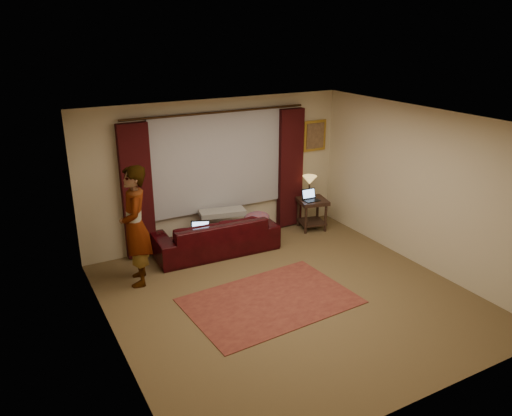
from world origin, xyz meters
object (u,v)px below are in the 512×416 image
(sofa, at_px, (215,229))
(tiffany_lamp, at_px, (309,187))
(end_table, at_px, (312,214))
(laptop_sofa, at_px, (201,230))
(laptop_table, at_px, (311,195))
(person, at_px, (135,226))

(sofa, xyz_separation_m, tiffany_lamp, (2.09, 0.19, 0.40))
(end_table, distance_m, tiffany_lamp, 0.54)
(end_table, height_order, tiffany_lamp, tiffany_lamp)
(laptop_sofa, distance_m, tiffany_lamp, 2.50)
(laptop_table, bearing_deg, tiffany_lamp, 70.78)
(end_table, xyz_separation_m, laptop_table, (-0.07, -0.06, 0.41))
(end_table, distance_m, laptop_table, 0.42)
(tiffany_lamp, height_order, laptop_table, tiffany_lamp)
(laptop_sofa, distance_m, laptop_table, 2.40)
(sofa, bearing_deg, laptop_table, -177.05)
(sofa, height_order, laptop_sofa, sofa)
(laptop_sofa, relative_size, tiffany_lamp, 0.79)
(laptop_sofa, distance_m, person, 1.24)
(tiffany_lamp, bearing_deg, laptop_table, -110.82)
(sofa, height_order, laptop_table, sofa)
(person, bearing_deg, laptop_sofa, 115.98)
(laptop_table, height_order, person, person)
(laptop_sofa, bearing_deg, end_table, 27.15)
(tiffany_lamp, height_order, person, person)
(end_table, bearing_deg, laptop_table, -139.99)
(tiffany_lamp, relative_size, laptop_table, 1.38)
(person, bearing_deg, end_table, 111.82)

